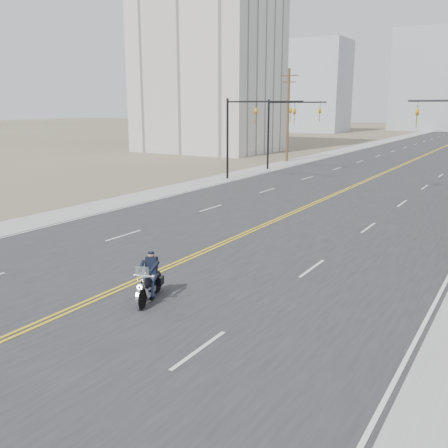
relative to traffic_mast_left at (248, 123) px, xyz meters
name	(u,v)px	position (x,y,z in m)	size (l,w,h in m)	color
road	(432,152)	(8.98, 38.00, -4.93)	(20.00, 200.00, 0.01)	#303033
sidewalk_left	(352,148)	(-2.52, 38.00, -4.93)	(3.00, 200.00, 0.01)	#A5A5A0
traffic_mast_left	(248,123)	(0.00, 0.00, 0.00)	(7.10, 0.26, 7.00)	black
traffic_mast_far	(284,121)	(-0.33, 8.00, -0.06)	(6.10, 0.26, 7.00)	black
utility_pole_left	(288,114)	(-3.52, 16.00, 0.54)	(2.20, 0.30, 10.50)	brown
apartment_block	(208,42)	(-19.02, 23.00, 10.06)	(18.00, 14.00, 30.00)	silver
haze_bldg_a	(318,87)	(-26.02, 83.00, 6.06)	(14.00, 12.00, 22.00)	#B7BCC6
haze_bldg_d	(435,80)	(-3.02, 108.00, 8.06)	(20.00, 15.00, 26.00)	#ADB2B7
haze_bldg_f	(287,100)	(-41.02, 98.00, 3.06)	(12.00, 12.00, 16.00)	#ADB2B7
motorcyclist	(149,277)	(10.58, -25.95, -4.12)	(0.90, 2.10, 1.64)	black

